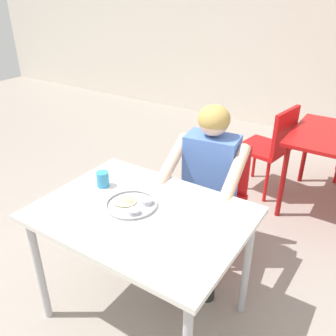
{
  "coord_description": "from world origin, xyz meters",
  "views": [
    {
      "loc": [
        1.04,
        -1.14,
        1.83
      ],
      "look_at": [
        0.08,
        0.33,
        0.91
      ],
      "focal_mm": 38.0,
      "sensor_mm": 36.0,
      "label": 1
    }
  ],
  "objects_px": {
    "table_foreground": "(142,224)",
    "diner_foreground": "(206,179)",
    "chair_red_left": "(272,144)",
    "chair_foreground": "(216,190)",
    "thali_tray": "(132,204)",
    "drinking_cup": "(103,179)"
  },
  "relations": [
    {
      "from": "table_foreground",
      "to": "diner_foreground",
      "type": "bearing_deg",
      "value": 83.38
    },
    {
      "from": "diner_foreground",
      "to": "chair_red_left",
      "type": "bearing_deg",
      "value": 87.71
    },
    {
      "from": "chair_foreground",
      "to": "diner_foreground",
      "type": "relative_size",
      "value": 0.72
    },
    {
      "from": "chair_foreground",
      "to": "chair_red_left",
      "type": "distance_m",
      "value": 1.01
    },
    {
      "from": "table_foreground",
      "to": "diner_foreground",
      "type": "relative_size",
      "value": 0.94
    },
    {
      "from": "thali_tray",
      "to": "drinking_cup",
      "type": "distance_m",
      "value": 0.29
    },
    {
      "from": "thali_tray",
      "to": "chair_red_left",
      "type": "bearing_deg",
      "value": 83.9
    },
    {
      "from": "diner_foreground",
      "to": "table_foreground",
      "type": "bearing_deg",
      "value": -96.62
    },
    {
      "from": "thali_tray",
      "to": "diner_foreground",
      "type": "relative_size",
      "value": 0.24
    },
    {
      "from": "chair_foreground",
      "to": "diner_foreground",
      "type": "height_order",
      "value": "diner_foreground"
    },
    {
      "from": "chair_foreground",
      "to": "chair_red_left",
      "type": "relative_size",
      "value": 0.98
    },
    {
      "from": "table_foreground",
      "to": "chair_red_left",
      "type": "relative_size",
      "value": 1.28
    },
    {
      "from": "drinking_cup",
      "to": "table_foreground",
      "type": "bearing_deg",
      "value": -14.21
    },
    {
      "from": "chair_red_left",
      "to": "chair_foreground",
      "type": "bearing_deg",
      "value": -94.14
    },
    {
      "from": "table_foreground",
      "to": "drinking_cup",
      "type": "distance_m",
      "value": 0.38
    },
    {
      "from": "thali_tray",
      "to": "drinking_cup",
      "type": "relative_size",
      "value": 3.09
    },
    {
      "from": "drinking_cup",
      "to": "chair_foreground",
      "type": "distance_m",
      "value": 0.89
    },
    {
      "from": "drinking_cup",
      "to": "chair_foreground",
      "type": "height_order",
      "value": "drinking_cup"
    },
    {
      "from": "thali_tray",
      "to": "drinking_cup",
      "type": "bearing_deg",
      "value": 164.47
    },
    {
      "from": "table_foreground",
      "to": "drinking_cup",
      "type": "xyz_separation_m",
      "value": [
        -0.35,
        0.09,
        0.13
      ]
    },
    {
      "from": "drinking_cup",
      "to": "chair_foreground",
      "type": "xyz_separation_m",
      "value": [
        0.4,
        0.73,
        -0.32
      ]
    },
    {
      "from": "diner_foreground",
      "to": "drinking_cup",
      "type": "bearing_deg",
      "value": -129.38
    }
  ]
}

